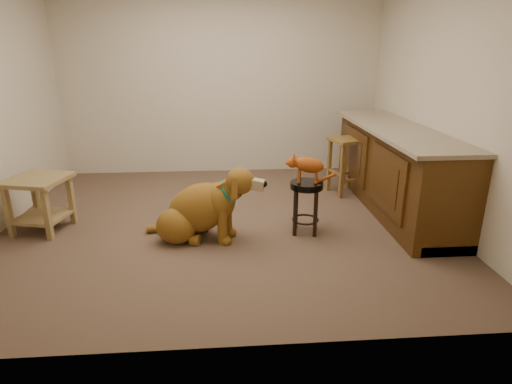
{
  "coord_description": "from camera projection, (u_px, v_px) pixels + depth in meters",
  "views": [
    {
      "loc": [
        0.01,
        -4.22,
        1.79
      ],
      "look_at": [
        0.31,
        -0.34,
        0.45
      ],
      "focal_mm": 30.0,
      "sensor_mm": 36.0,
      "label": 1
    }
  ],
  "objects": [
    {
      "name": "floor",
      "position": [
        224.0,
        222.0,
        4.56
      ],
      "size": [
        4.5,
        4.0,
        0.01
      ],
      "primitive_type": "cube",
      "color": "brown",
      "rests_on": "ground"
    },
    {
      "name": "room_shell",
      "position": [
        220.0,
        58.0,
        4.01
      ],
      "size": [
        4.54,
        4.04,
        2.62
      ],
      "color": "beige",
      "rests_on": "ground"
    },
    {
      "name": "cabinet_run",
      "position": [
        395.0,
        171.0,
        4.84
      ],
      "size": [
        0.7,
        2.56,
        0.94
      ],
      "color": "#492B0D",
      "rests_on": "ground"
    },
    {
      "name": "padded_stool",
      "position": [
        306.0,
        197.0,
        4.2
      ],
      "size": [
        0.32,
        0.32,
        0.53
      ],
      "rotation": [
        0.0,
        0.0,
        -0.22
      ],
      "color": "black",
      "rests_on": "ground"
    },
    {
      "name": "wood_stool",
      "position": [
        346.0,
        165.0,
        5.36
      ],
      "size": [
        0.47,
        0.47,
        0.7
      ],
      "rotation": [
        0.0,
        0.0,
        0.29
      ],
      "color": "brown",
      "rests_on": "ground"
    },
    {
      "name": "side_table",
      "position": [
        39.0,
        196.0,
        4.26
      ],
      "size": [
        0.65,
        0.65,
        0.56
      ],
      "rotation": [
        0.0,
        0.0,
        -0.24
      ],
      "color": "olive",
      "rests_on": "ground"
    },
    {
      "name": "golden_retriever",
      "position": [
        200.0,
        210.0,
        4.1
      ],
      "size": [
        1.18,
        0.69,
        0.78
      ],
      "rotation": [
        0.0,
        0.0,
        -0.26
      ],
      "color": "brown",
      "rests_on": "ground"
    },
    {
      "name": "tabby_kitten",
      "position": [
        306.0,
        166.0,
        4.1
      ],
      "size": [
        0.5,
        0.2,
        0.31
      ],
      "rotation": [
        0.0,
        0.0,
        -0.22
      ],
      "color": "#913C0E",
      "rests_on": "padded_stool"
    }
  ]
}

